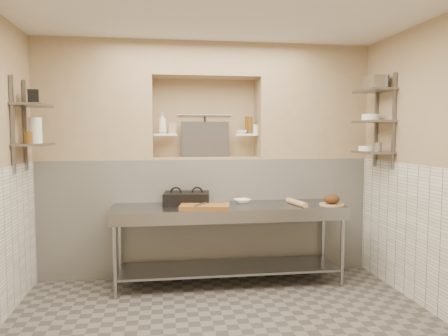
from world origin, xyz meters
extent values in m
cube|color=#635D57|center=(0.00, 0.00, -0.05)|extent=(4.00, 3.90, 0.10)
cube|color=tan|center=(0.00, 2.00, 1.40)|extent=(4.00, 0.10, 2.80)
cube|color=tan|center=(0.00, -2.00, 1.40)|extent=(4.00, 0.10, 2.80)
cube|color=white|center=(0.00, 1.75, 0.70)|extent=(4.00, 0.40, 1.40)
cube|color=tan|center=(0.00, 1.75, 1.41)|extent=(1.30, 0.40, 0.02)
cube|color=tan|center=(-1.33, 1.75, 2.10)|extent=(1.35, 0.40, 1.40)
cube|color=tan|center=(1.33, 1.75, 2.10)|extent=(1.35, 0.40, 1.40)
cube|color=tan|center=(0.00, 1.75, 2.60)|extent=(1.30, 0.40, 0.40)
cube|color=white|center=(1.99, 0.00, 0.70)|extent=(0.02, 3.90, 1.40)
cube|color=white|center=(-0.50, 1.75, 1.70)|extent=(0.28, 0.16, 0.02)
cube|color=white|center=(0.50, 1.75, 1.70)|extent=(0.28, 0.16, 0.02)
cylinder|color=gray|center=(0.00, 1.92, 1.95)|extent=(0.70, 0.02, 0.02)
cylinder|color=black|center=(0.00, 1.90, 1.78)|extent=(0.02, 0.02, 0.30)
cube|color=#383330|center=(0.00, 1.85, 1.64)|extent=(0.60, 0.08, 0.45)
cube|color=slate|center=(-1.98, 1.25, 1.80)|extent=(0.03, 0.03, 0.95)
cube|color=slate|center=(-1.98, 0.85, 1.80)|extent=(0.03, 0.03, 0.95)
cube|color=slate|center=(-1.84, 1.05, 1.60)|extent=(0.30, 0.50, 0.02)
cube|color=slate|center=(-1.84, 1.05, 2.00)|extent=(0.30, 0.50, 0.03)
cube|color=slate|center=(1.98, 1.25, 1.85)|extent=(0.03, 0.03, 1.05)
cube|color=slate|center=(1.98, 0.85, 1.85)|extent=(0.03, 0.03, 1.05)
cube|color=slate|center=(1.84, 1.05, 1.50)|extent=(0.30, 0.50, 0.02)
cube|color=slate|center=(1.84, 1.05, 1.85)|extent=(0.30, 0.50, 0.02)
cube|color=slate|center=(1.84, 1.05, 2.20)|extent=(0.30, 0.50, 0.03)
cube|color=gray|center=(0.20, 1.20, 0.88)|extent=(2.60, 0.70, 0.04)
cube|color=gray|center=(0.20, 1.20, 0.18)|extent=(2.45, 0.60, 0.03)
cube|color=gray|center=(0.20, 0.87, 0.82)|extent=(2.60, 0.02, 0.12)
cylinder|color=gray|center=(-1.04, 0.91, 0.43)|extent=(0.04, 0.04, 0.86)
cylinder|color=gray|center=(-1.04, 1.49, 0.43)|extent=(0.04, 0.04, 0.86)
cylinder|color=gray|center=(1.44, 0.91, 0.43)|extent=(0.04, 0.04, 0.86)
cylinder|color=gray|center=(1.44, 1.49, 0.43)|extent=(0.04, 0.04, 0.86)
cube|color=black|center=(-0.27, 1.33, 0.95)|extent=(0.55, 0.43, 0.09)
cube|color=black|center=(-0.27, 1.33, 1.02)|extent=(0.55, 0.43, 0.05)
cube|color=brown|center=(-0.09, 1.04, 0.92)|extent=(0.58, 0.45, 0.05)
cube|color=gray|center=(0.00, 1.10, 0.95)|extent=(0.29, 0.04, 0.01)
cylinder|color=gray|center=(-0.15, 0.98, 0.96)|extent=(0.16, 0.21, 0.02)
imported|color=white|center=(0.38, 1.35, 0.92)|extent=(0.23, 0.23, 0.05)
cylinder|color=tan|center=(0.96, 1.09, 0.93)|extent=(0.14, 0.41, 0.06)
cylinder|color=tan|center=(1.36, 1.05, 0.91)|extent=(0.28, 0.28, 0.02)
ellipsoid|color=#4C2D19|center=(1.36, 1.05, 0.97)|extent=(0.18, 0.18, 0.11)
imported|color=white|center=(-0.53, 1.70, 1.84)|extent=(0.12, 0.12, 0.25)
cube|color=tan|center=(-0.42, 1.80, 1.78)|extent=(0.09, 0.09, 0.13)
imported|color=white|center=(0.44, 1.75, 1.73)|extent=(0.19, 0.19, 0.04)
cylinder|color=brown|center=(0.55, 1.73, 1.82)|extent=(0.06, 0.06, 0.21)
cylinder|color=brown|center=(0.52, 1.77, 1.82)|extent=(0.05, 0.05, 0.22)
cylinder|color=white|center=(0.62, 1.74, 1.77)|extent=(0.07, 0.07, 0.11)
cylinder|color=white|center=(-1.84, 1.12, 1.74)|extent=(0.13, 0.13, 0.26)
cylinder|color=brown|center=(-1.84, 0.87, 1.67)|extent=(0.08, 0.08, 0.12)
cube|color=black|center=(-1.84, 1.09, 2.09)|extent=(0.12, 0.12, 0.15)
cylinder|color=white|center=(1.84, 1.20, 1.54)|extent=(0.19, 0.19, 0.06)
cylinder|color=gray|center=(1.84, 0.94, 1.56)|extent=(0.10, 0.10, 0.10)
cylinder|color=white|center=(1.84, 1.12, 1.90)|extent=(0.20, 0.20, 0.07)
cube|color=gray|center=(1.84, 1.02, 2.29)|extent=(0.21, 0.25, 0.15)
camera|label=1|loc=(-0.57, -3.64, 1.71)|focal=35.00mm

